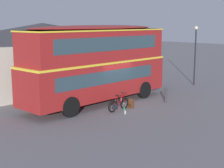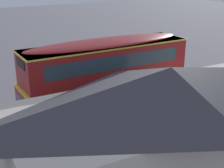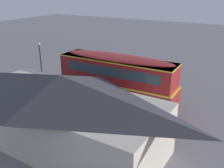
{
  "view_description": "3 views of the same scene",
  "coord_description": "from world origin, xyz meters",
  "views": [
    {
      "loc": [
        -14.78,
        -14.08,
        4.95
      ],
      "look_at": [
        -1.31,
        -1.21,
        1.57
      ],
      "focal_mm": 54.8,
      "sensor_mm": 36.0,
      "label": 1
    },
    {
      "loc": [
        8.36,
        16.79,
        8.68
      ],
      "look_at": [
        -1.46,
        -0.17,
        1.63
      ],
      "focal_mm": 52.4,
      "sensor_mm": 36.0,
      "label": 2
    },
    {
      "loc": [
        -10.21,
        18.52,
        10.01
      ],
      "look_at": [
        0.74,
        -0.52,
        1.64
      ],
      "focal_mm": 41.09,
      "sensor_mm": 36.0,
      "label": 3
    }
  ],
  "objects": [
    {
      "name": "ground_plane",
      "position": [
        0.0,
        0.0,
        0.0
      ],
      "size": [
        120.0,
        120.0,
        0.0
      ],
      "primitive_type": "plane",
      "color": "slate"
    },
    {
      "name": "double_decker_bus",
      "position": [
        -0.5,
        0.81,
        2.64
      ],
      "size": [
        10.22,
        2.71,
        4.79
      ],
      "color": "black",
      "rests_on": "ground"
    },
    {
      "name": "touring_bicycle",
      "position": [
        -0.97,
        -1.35,
        0.37
      ],
      "size": [
        1.7,
        0.48,
        1.01
      ],
      "color": "black",
      "rests_on": "ground"
    },
    {
      "name": "backpack_on_ground",
      "position": [
        0.03,
        -1.44,
        0.29
      ],
      "size": [
        0.28,
        0.34,
        0.56
      ],
      "color": "#592D19",
      "rests_on": "ground"
    },
    {
      "name": "water_bottle_clear_plastic",
      "position": [
        -1.2,
        -2.1,
        0.11
      ],
      "size": [
        0.07,
        0.07,
        0.23
      ],
      "color": "silver",
      "rests_on": "ground"
    },
    {
      "name": "water_bottle_green_metal",
      "position": [
        -0.67,
        -1.55,
        0.1
      ],
      "size": [
        0.08,
        0.08,
        0.22
      ],
      "color": "green",
      "rests_on": "ground"
    },
    {
      "name": "pub_building",
      "position": [
        0.05,
        7.17,
        2.5
      ],
      "size": [
        13.99,
        6.71,
        4.9
      ],
      "color": "beige",
      "rests_on": "ground"
    },
    {
      "name": "kerb_bollard",
      "position": [
        2.52,
        -2.17,
        0.5
      ],
      "size": [
        0.16,
        0.16,
        0.97
      ],
      "color": "#333338",
      "rests_on": "ground"
    }
  ]
}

